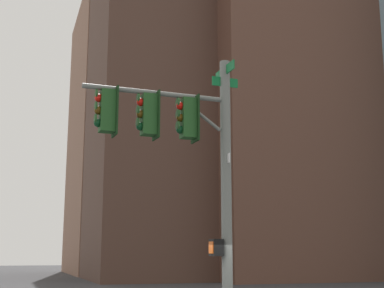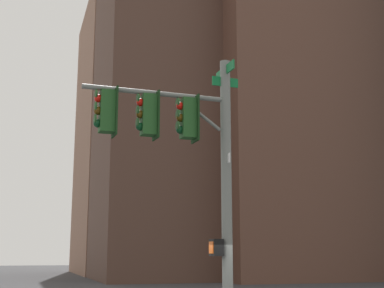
{
  "view_description": "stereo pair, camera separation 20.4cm",
  "coord_description": "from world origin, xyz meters",
  "views": [
    {
      "loc": [
        4.97,
        12.57,
        2.3
      ],
      "look_at": [
        0.89,
        0.21,
        4.92
      ],
      "focal_mm": 50.86,
      "sensor_mm": 36.0,
      "label": 1
    },
    {
      "loc": [
        4.78,
        12.63,
        2.3
      ],
      "look_at": [
        0.89,
        0.21,
        4.92
      ],
      "focal_mm": 50.86,
      "sensor_mm": 36.0,
      "label": 2
    }
  ],
  "objects": [
    {
      "name": "building_brick_farside",
      "position": [
        -11.5,
        -51.85,
        16.34
      ],
      "size": [
        19.94,
        18.49,
        32.68
      ],
      "primitive_type": "cube",
      "color": "#845B47",
      "rests_on": "ground_plane"
    },
    {
      "name": "building_brick_nearside",
      "position": [
        -20.67,
        -36.57,
        27.71
      ],
      "size": [
        18.98,
        20.84,
        55.41
      ],
      "primitive_type": "cube",
      "color": "brown",
      "rests_on": "ground_plane"
    },
    {
      "name": "signal_pole_assembly",
      "position": [
        1.03,
        0.21,
        4.63
      ],
      "size": [
        3.97,
        1.15,
        7.15
      ],
      "rotation": [
        0.0,
        0.0,
        0.03
      ],
      "color": "slate",
      "rests_on": "ground_plane"
    },
    {
      "name": "building_brick_midblock",
      "position": [
        -12.74,
        -36.35,
        17.63
      ],
      "size": [
        22.28,
        14.12,
        35.26
      ],
      "primitive_type": "cube",
      "color": "#4C3328",
      "rests_on": "ground_plane"
    }
  ]
}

